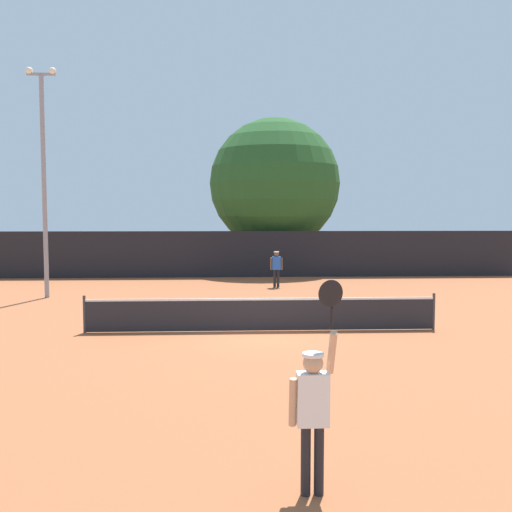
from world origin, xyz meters
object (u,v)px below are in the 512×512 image
at_px(parked_car_mid, 267,254).
at_px(large_tree, 275,184).
at_px(player_receiving, 276,265).
at_px(parked_car_near, 205,253).
at_px(player_serving, 313,401).
at_px(light_pole, 44,170).
at_px(parked_car_far, 342,253).
at_px(tennis_ball, 312,362).

bearing_deg(parked_car_mid, large_tree, -77.60).
xyz_separation_m(player_receiving, parked_car_near, (-3.75, 11.66, -0.24)).
relative_size(player_serving, player_receiving, 1.57).
height_order(light_pole, parked_car_far, light_pole).
bearing_deg(tennis_ball, parked_car_far, 77.17).
distance_m(player_receiving, parked_car_near, 12.25).
relative_size(light_pole, parked_car_near, 2.07).
distance_m(player_serving, player_receiving, 19.40).
bearing_deg(player_serving, player_receiving, 86.54).
relative_size(player_serving, light_pole, 0.28).
xyz_separation_m(tennis_ball, parked_car_mid, (0.60, 24.07, 0.74)).
xyz_separation_m(player_serving, light_pole, (-8.36, 16.61, 3.98)).
bearing_deg(parked_car_far, tennis_ball, -94.38).
bearing_deg(large_tree, parked_car_far, 36.44).
distance_m(player_receiving, parked_car_mid, 10.73).
relative_size(player_receiving, light_pole, 0.18).
distance_m(player_serving, parked_car_near, 31.14).
distance_m(tennis_ball, light_pole, 14.95).
bearing_deg(parked_car_mid, player_receiving, -83.75).
xyz_separation_m(parked_car_mid, parked_car_far, (5.02, 0.63, 0.00)).
height_order(tennis_ball, light_pole, light_pole).
xyz_separation_m(light_pole, parked_car_near, (5.78, 14.42, -4.36)).
height_order(tennis_ball, parked_car_mid, parked_car_mid).
bearing_deg(parked_car_near, parked_car_far, -9.74).
relative_size(player_receiving, parked_car_far, 0.37).
bearing_deg(large_tree, parked_car_near, 138.08).
xyz_separation_m(player_serving, parked_car_mid, (1.48, 30.08, -0.38)).
distance_m(player_receiving, light_pole, 10.74).
bearing_deg(light_pole, tennis_ball, -48.89).
bearing_deg(parked_car_near, player_serving, -93.04).
bearing_deg(tennis_ball, player_serving, -98.32).
bearing_deg(parked_car_near, tennis_ball, -89.92).
xyz_separation_m(player_receiving, light_pole, (-9.53, -2.76, 4.12)).
bearing_deg(player_serving, parked_car_near, 94.74).
height_order(tennis_ball, parked_car_far, parked_car_far).
bearing_deg(parked_car_far, player_receiving, -106.72).
distance_m(parked_car_near, parked_car_mid, 4.17).
relative_size(player_serving, large_tree, 0.29).
height_order(parked_car_near, parked_car_far, same).
height_order(player_serving, parked_car_far, player_serving).
height_order(player_serving, parked_car_mid, player_serving).
height_order(light_pole, parked_car_mid, light_pole).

